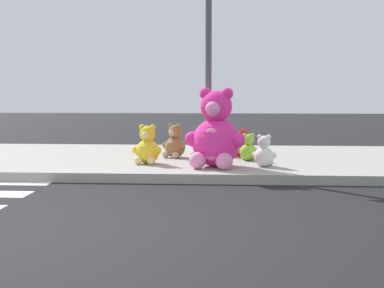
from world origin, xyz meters
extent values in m
plane|color=black|center=(0.00, 0.00, 0.00)|extent=(60.00, 60.00, 0.00)
cube|color=#9E9B93|center=(0.00, 5.20, 0.07)|extent=(28.00, 4.40, 0.15)
cylinder|color=#4C4C51|center=(1.00, 4.40, 1.75)|extent=(0.11, 0.11, 3.20)
sphere|color=#F22D93|center=(1.15, 3.85, 0.55)|extent=(0.80, 0.80, 0.80)
ellipsoid|color=pink|center=(1.08, 3.57, 0.55)|extent=(0.47, 0.27, 0.52)
sphere|color=#F22D93|center=(1.15, 3.85, 1.15)|extent=(0.53, 0.53, 0.53)
sphere|color=pink|center=(1.10, 3.63, 1.12)|extent=(0.24, 0.24, 0.24)
sphere|color=#F22D93|center=(1.33, 3.81, 1.36)|extent=(0.20, 0.20, 0.20)
sphere|color=#F22D93|center=(1.50, 3.67, 0.61)|extent=(0.25, 0.25, 0.25)
sphere|color=pink|center=(1.29, 3.47, 0.29)|extent=(0.28, 0.28, 0.28)
sphere|color=#F22D93|center=(0.97, 3.89, 1.36)|extent=(0.20, 0.20, 0.20)
sphere|color=#F22D93|center=(0.75, 3.84, 0.61)|extent=(0.25, 0.25, 0.25)
sphere|color=pink|center=(0.86, 3.57, 0.29)|extent=(0.28, 0.28, 0.28)
sphere|color=yellow|center=(-0.04, 4.15, 0.36)|extent=(0.42, 0.42, 0.42)
ellipsoid|color=#F0DB80|center=(-0.06, 4.00, 0.36)|extent=(0.24, 0.12, 0.27)
sphere|color=yellow|center=(-0.04, 4.15, 0.67)|extent=(0.27, 0.27, 0.27)
sphere|color=#F0DB80|center=(-0.06, 4.04, 0.65)|extent=(0.13, 0.13, 0.13)
sphere|color=yellow|center=(0.05, 4.14, 0.78)|extent=(0.10, 0.10, 0.10)
sphere|color=yellow|center=(0.15, 4.07, 0.39)|extent=(0.13, 0.13, 0.13)
sphere|color=#F0DB80|center=(0.05, 3.96, 0.22)|extent=(0.14, 0.14, 0.14)
sphere|color=yellow|center=(-0.14, 4.16, 0.78)|extent=(0.10, 0.10, 0.10)
sphere|color=yellow|center=(-0.25, 4.13, 0.39)|extent=(0.13, 0.13, 0.13)
sphere|color=#F0DB80|center=(-0.18, 3.99, 0.22)|extent=(0.14, 0.14, 0.14)
sphere|color=olive|center=(0.35, 5.04, 0.35)|extent=(0.39, 0.39, 0.39)
ellipsoid|color=tan|center=(0.28, 4.92, 0.35)|extent=(0.23, 0.17, 0.26)
sphere|color=olive|center=(0.35, 5.04, 0.64)|extent=(0.26, 0.26, 0.26)
sphere|color=tan|center=(0.30, 4.95, 0.62)|extent=(0.12, 0.12, 0.12)
sphere|color=olive|center=(0.43, 5.00, 0.74)|extent=(0.10, 0.10, 0.10)
sphere|color=olive|center=(0.49, 4.92, 0.38)|extent=(0.12, 0.12, 0.12)
sphere|color=tan|center=(0.37, 4.85, 0.22)|extent=(0.14, 0.14, 0.14)
sphere|color=olive|center=(0.27, 5.08, 0.74)|extent=(0.10, 0.10, 0.10)
sphere|color=olive|center=(0.16, 5.08, 0.38)|extent=(0.12, 0.12, 0.12)
sphere|color=tan|center=(0.18, 4.94, 0.22)|extent=(0.14, 0.14, 0.14)
sphere|color=red|center=(1.64, 5.08, 0.32)|extent=(0.33, 0.33, 0.33)
ellipsoid|color=#DB7B7B|center=(1.53, 5.12, 0.32)|extent=(0.13, 0.20, 0.21)
sphere|color=red|center=(1.64, 5.08, 0.56)|extent=(0.22, 0.22, 0.22)
sphere|color=#DB7B7B|center=(1.55, 5.11, 0.55)|extent=(0.10, 0.10, 0.10)
sphere|color=red|center=(1.62, 5.01, 0.65)|extent=(0.08, 0.08, 0.08)
sphere|color=red|center=(1.55, 4.95, 0.34)|extent=(0.10, 0.10, 0.10)
sphere|color=#DB7B7B|center=(1.48, 5.04, 0.21)|extent=(0.11, 0.11, 0.11)
sphere|color=red|center=(1.66, 5.16, 0.65)|extent=(0.08, 0.08, 0.08)
sphere|color=red|center=(1.65, 5.25, 0.34)|extent=(0.10, 0.10, 0.10)
sphere|color=#DB7B7B|center=(1.53, 5.21, 0.21)|extent=(0.11, 0.11, 0.11)
sphere|color=#8CD133|center=(1.72, 4.67, 0.30)|extent=(0.31, 0.31, 0.31)
ellipsoid|color=#B8DE87|center=(1.72, 4.78, 0.30)|extent=(0.17, 0.07, 0.20)
sphere|color=#8CD133|center=(1.72, 4.67, 0.53)|extent=(0.20, 0.20, 0.20)
sphere|color=#B8DE87|center=(1.72, 4.75, 0.52)|extent=(0.09, 0.09, 0.09)
sphere|color=#8CD133|center=(1.65, 4.67, 0.61)|extent=(0.08, 0.08, 0.08)
sphere|color=#8CD133|center=(1.57, 4.71, 0.33)|extent=(0.10, 0.10, 0.10)
sphere|color=#B8DE87|center=(1.64, 4.80, 0.20)|extent=(0.11, 0.11, 0.11)
sphere|color=#8CD133|center=(1.79, 4.67, 0.61)|extent=(0.08, 0.08, 0.08)
sphere|color=#8CD133|center=(1.86, 4.70, 0.33)|extent=(0.10, 0.10, 0.10)
sphere|color=#B8DE87|center=(1.80, 4.80, 0.20)|extent=(0.11, 0.11, 0.11)
sphere|color=white|center=(1.94, 3.90, 0.31)|extent=(0.33, 0.33, 0.33)
ellipsoid|color=white|center=(1.97, 4.01, 0.31)|extent=(0.19, 0.11, 0.21)
sphere|color=white|center=(1.94, 3.90, 0.56)|extent=(0.22, 0.22, 0.22)
sphere|color=white|center=(1.96, 3.99, 0.55)|extent=(0.10, 0.10, 0.10)
sphere|color=white|center=(1.87, 3.91, 0.65)|extent=(0.08, 0.08, 0.08)
sphere|color=white|center=(1.80, 3.97, 0.34)|extent=(0.10, 0.10, 0.10)
sphere|color=white|center=(1.88, 4.05, 0.21)|extent=(0.11, 0.11, 0.11)
sphere|color=white|center=(2.02, 3.88, 0.65)|extent=(0.08, 0.08, 0.08)
sphere|color=white|center=(2.10, 3.91, 0.34)|extent=(0.10, 0.10, 0.10)
sphere|color=white|center=(2.06, 4.02, 0.21)|extent=(0.11, 0.11, 0.11)
sphere|color=tan|center=(0.90, 4.99, 0.34)|extent=(0.37, 0.37, 0.37)
ellipsoid|color=beige|center=(0.77, 4.93, 0.34)|extent=(0.16, 0.22, 0.24)
sphere|color=tan|center=(0.90, 4.99, 0.61)|extent=(0.24, 0.24, 0.24)
sphere|color=beige|center=(0.80, 4.95, 0.60)|extent=(0.11, 0.11, 0.11)
sphere|color=tan|center=(0.93, 4.91, 0.71)|extent=(0.09, 0.09, 0.09)
sphere|color=tan|center=(0.92, 4.81, 0.36)|extent=(0.12, 0.12, 0.12)
sphere|color=beige|center=(0.79, 4.83, 0.21)|extent=(0.13, 0.13, 0.13)
sphere|color=tan|center=(0.86, 5.07, 0.71)|extent=(0.09, 0.09, 0.09)
sphere|color=tan|center=(0.78, 5.13, 0.36)|extent=(0.12, 0.12, 0.12)
sphere|color=beige|center=(0.71, 5.02, 0.21)|extent=(0.13, 0.13, 0.13)
camera|label=1|loc=(1.32, -4.76, 1.38)|focal=48.83mm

